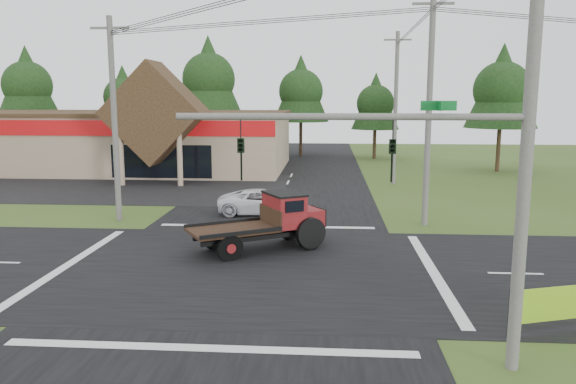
{
  "coord_description": "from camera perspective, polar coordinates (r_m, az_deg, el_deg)",
  "views": [
    {
      "loc": [
        3.02,
        -20.46,
        6.42
      ],
      "look_at": [
        1.24,
        4.62,
        2.2
      ],
      "focal_mm": 35.0,
      "sensor_mm": 36.0,
      "label": 1
    }
  ],
  "objects": [
    {
      "name": "tree_side_ne",
      "position": [
        52.64,
        20.93,
        9.96
      ],
      "size": [
        6.16,
        6.16,
        11.11
      ],
      "color": "#332316",
      "rests_on": "ground"
    },
    {
      "name": "tree_row_b",
      "position": [
        66.57,
        -16.39,
        9.4
      ],
      "size": [
        5.6,
        5.6,
        10.1
      ],
      "color": "#332316",
      "rests_on": "ground"
    },
    {
      "name": "road_ns",
      "position": [
        21.65,
        -4.18,
        -7.72
      ],
      "size": [
        12.0,
        120.0,
        0.02
      ],
      "primitive_type": "cube",
      "color": "black",
      "rests_on": "ground"
    },
    {
      "name": "cvs_building",
      "position": [
        53.54,
        -16.49,
        5.24
      ],
      "size": [
        30.4,
        18.2,
        9.19
      ],
      "color": "gray",
      "rests_on": "ground"
    },
    {
      "name": "utility_pole_ne",
      "position": [
        28.89,
        14.13,
        8.19
      ],
      "size": [
        2.0,
        0.3,
        11.5
      ],
      "color": "#595651",
      "rests_on": "ground"
    },
    {
      "name": "parking_apron",
      "position": [
        43.45,
        -19.05,
        0.53
      ],
      "size": [
        28.0,
        14.0,
        0.02
      ],
      "primitive_type": "cube",
      "color": "black",
      "rests_on": "ground"
    },
    {
      "name": "utility_pole_nr",
      "position": [
        13.73,
        23.2,
        5.5
      ],
      "size": [
        2.0,
        0.3,
        11.0
      ],
      "color": "#595651",
      "rests_on": "ground"
    },
    {
      "name": "ground",
      "position": [
        21.65,
        -4.18,
        -7.74
      ],
      "size": [
        120.0,
        120.0,
        0.0
      ],
      "primitive_type": "plane",
      "color": "#394E1C",
      "rests_on": "ground"
    },
    {
      "name": "utility_pole_nw",
      "position": [
        30.54,
        -17.24,
        7.17
      ],
      "size": [
        2.0,
        0.3,
        10.5
      ],
      "color": "#595651",
      "rests_on": "ground"
    },
    {
      "name": "roadside_banner",
      "position": [
        17.77,
        26.77,
        -10.39
      ],
      "size": [
        3.81,
        1.33,
        1.35
      ],
      "primitive_type": null,
      "rotation": [
        0.0,
        0.0,
        0.31
      ],
      "color": "#7DB818",
      "rests_on": "ground"
    },
    {
      "name": "white_pickup",
      "position": [
        31.32,
        -2.56,
        -1.02
      ],
      "size": [
        5.05,
        2.46,
        1.38
      ],
      "primitive_type": "imported",
      "rotation": [
        0.0,
        0.0,
        1.6
      ],
      "color": "white",
      "rests_on": "ground"
    },
    {
      "name": "road_ew",
      "position": [
        21.65,
        -4.18,
        -7.71
      ],
      "size": [
        120.0,
        12.0,
        0.02
      ],
      "primitive_type": "cube",
      "color": "black",
      "rests_on": "ground"
    },
    {
      "name": "tree_row_d",
      "position": [
        62.54,
        1.32,
        10.41
      ],
      "size": [
        6.16,
        6.16,
        11.11
      ],
      "color": "#332316",
      "rests_on": "ground"
    },
    {
      "name": "traffic_signal_mast",
      "position": [
        13.4,
        16.05,
        0.59
      ],
      "size": [
        8.12,
        0.24,
        7.0
      ],
      "color": "#595651",
      "rests_on": "ground"
    },
    {
      "name": "tree_row_c",
      "position": [
        62.86,
        -8.06,
        11.54
      ],
      "size": [
        7.28,
        7.28,
        13.13
      ],
      "color": "#332316",
      "rests_on": "ground"
    },
    {
      "name": "utility_pole_n",
      "position": [
        42.75,
        10.87,
        8.45
      ],
      "size": [
        2.0,
        0.3,
        11.2
      ],
      "color": "#595651",
      "rests_on": "ground"
    },
    {
      "name": "antique_flatbed_truck",
      "position": [
        23.84,
        -2.91,
        -3.07
      ],
      "size": [
        6.18,
        4.9,
        2.45
      ],
      "primitive_type": null,
      "rotation": [
        0.0,
        0.0,
        -1.04
      ],
      "color": "#62100E",
      "rests_on": "ground"
    },
    {
      "name": "tree_row_e",
      "position": [
        60.66,
        8.88,
        9.05
      ],
      "size": [
        5.04,
        5.04,
        9.09
      ],
      "color": "#332316",
      "rests_on": "ground"
    },
    {
      "name": "tree_row_a",
      "position": [
        68.91,
        -24.98,
        10.01
      ],
      "size": [
        6.72,
        6.72,
        12.12
      ],
      "color": "#332316",
      "rests_on": "ground"
    }
  ]
}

